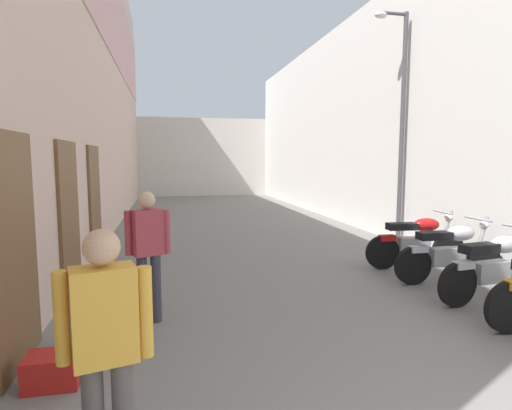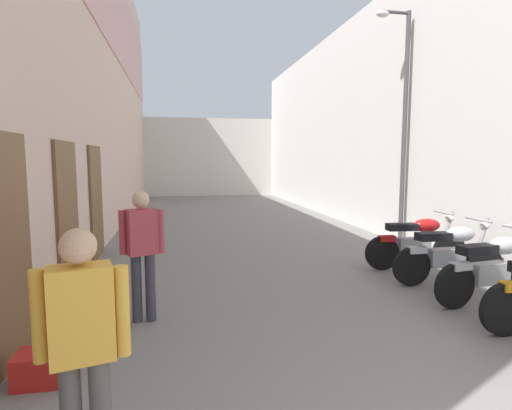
{
  "view_description": "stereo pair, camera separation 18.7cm",
  "coord_description": "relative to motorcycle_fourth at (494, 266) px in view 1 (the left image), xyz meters",
  "views": [
    {
      "loc": [
        -1.94,
        -0.72,
        1.94
      ],
      "look_at": [
        -0.21,
        7.2,
        1.04
      ],
      "focal_mm": 28.94,
      "sensor_mm": 36.0,
      "label": 1
    },
    {
      "loc": [
        -1.75,
        -0.75,
        1.94
      ],
      "look_at": [
        -0.21,
        7.2,
        1.04
      ],
      "focal_mm": 28.94,
      "sensor_mm": 36.0,
      "label": 2
    }
  ],
  "objects": [
    {
      "name": "pedestrian_by_doorway",
      "position": [
        -4.69,
        -2.35,
        0.42
      ],
      "size": [
        0.52,
        0.28,
        1.57
      ],
      "color": "#564C47",
      "rests_on": "ground"
    },
    {
      "name": "building_left",
      "position": [
        -5.94,
        6.57,
        3.81
      ],
      "size": [
        0.45,
        21.15,
        8.54
      ],
      "color": "beige",
      "rests_on": "ground"
    },
    {
      "name": "building_right",
      "position": [
        1.14,
        6.62,
        2.51
      ],
      "size": [
        0.45,
        21.15,
        6.03
      ],
      "color": "silver",
      "rests_on": "ground"
    },
    {
      "name": "motorcycle_sixth",
      "position": [
        0.0,
        1.78,
        0.0
      ],
      "size": [
        1.85,
        0.58,
        1.04
      ],
      "color": "black",
      "rests_on": "ground"
    },
    {
      "name": "street_lamp",
      "position": [
        0.71,
        3.68,
        2.44
      ],
      "size": [
        0.79,
        0.18,
        5.08
      ],
      "color": "#47474C",
      "rests_on": "ground"
    },
    {
      "name": "ground_plane",
      "position": [
        -2.4,
        4.62,
        -0.5
      ],
      "size": [
        37.15,
        37.15,
        0.0
      ],
      "primitive_type": "plane",
      "color": "slate"
    },
    {
      "name": "motorcycle_fourth",
      "position": [
        0.0,
        0.0,
        0.0
      ],
      "size": [
        1.84,
        0.58,
        1.04
      ],
      "color": "black",
      "rests_on": "ground"
    },
    {
      "name": "building_far_end",
      "position": [
        -2.4,
        18.19,
        1.54
      ],
      "size": [
        9.69,
        2.0,
        4.08
      ],
      "primitive_type": "cube",
      "color": "beige",
      "rests_on": "ground"
    },
    {
      "name": "plastic_crate",
      "position": [
        -5.33,
        -1.01,
        -0.36
      ],
      "size": [
        0.44,
        0.32,
        0.28
      ],
      "primitive_type": "cube",
      "color": "red",
      "rests_on": "ground"
    },
    {
      "name": "pedestrian_mid_alley",
      "position": [
        -4.57,
        0.25,
        0.42
      ],
      "size": [
        0.52,
        0.31,
        1.57
      ],
      "color": "#383842",
      "rests_on": "ground"
    },
    {
      "name": "motorcycle_fifth",
      "position": [
        0.0,
        0.9,
        0.0
      ],
      "size": [
        1.85,
        0.58,
        1.04
      ],
      "color": "black",
      "rests_on": "ground"
    }
  ]
}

